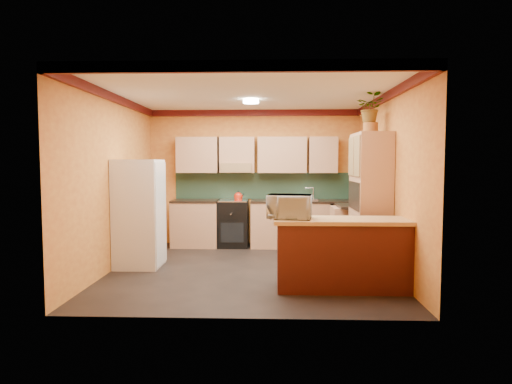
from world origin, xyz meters
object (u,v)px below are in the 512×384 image
pantry (370,202)px  breakfast_bar (347,256)px  base_cabinets_back (265,224)px  stove (234,223)px  microwave (289,207)px  fridge (139,213)px

pantry → breakfast_bar: bearing=-116.7°
base_cabinets_back → pantry: (1.63, -1.75, 0.61)m
breakfast_bar → stove: bearing=121.5°
pantry → breakfast_bar: 1.33m
microwave → fridge: bearing=162.8°
stove → pantry: 2.91m
base_cabinets_back → breakfast_bar: bearing=-68.7°
pantry → base_cabinets_back: bearing=132.9°
stove → pantry: pantry is taller
fridge → base_cabinets_back: bearing=40.5°
base_cabinets_back → fridge: fridge is taller
breakfast_bar → pantry: bearing=63.3°
breakfast_bar → microwave: (-0.75, 0.00, 0.64)m
fridge → pantry: (3.60, -0.07, 0.20)m
stove → pantry: size_ratio=0.43×
base_cabinets_back → microwave: bearing=-82.9°
base_cabinets_back → microwave: size_ratio=6.52×
base_cabinets_back → stove: 0.63m
pantry → breakfast_bar: pantry is taller
pantry → microwave: (-1.28, -1.06, 0.03)m
fridge → pantry: 3.61m
base_cabinets_back → breakfast_bar: 3.01m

